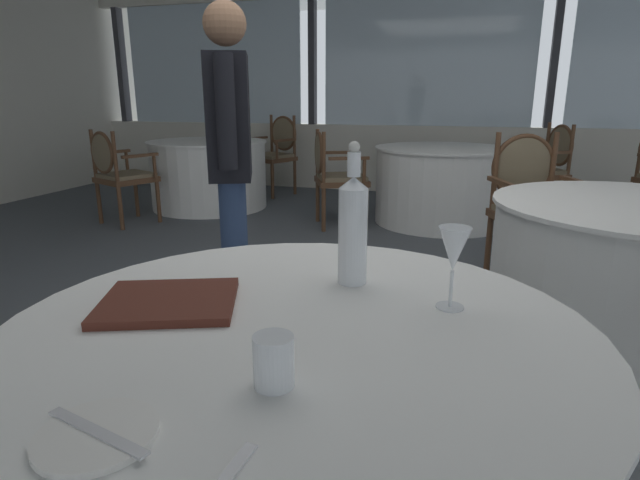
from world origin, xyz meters
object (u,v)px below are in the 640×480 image
side_plate (97,435)px  dining_chair_2_1 (333,170)px  menu_book (169,302)px  dining_chair_1_0 (118,169)px  dining_chair_1_1 (277,148)px  dining_chair_2_0 (546,163)px  wine_glass (454,251)px  dining_chair_3_1 (529,196)px  diner_person_0 (231,152)px  water_bottle (353,227)px  water_tumbler (274,361)px

side_plate → dining_chair_2_1: (-0.75, 4.13, -0.21)m
menu_book → dining_chair_2_1: size_ratio=0.33×
dining_chair_1_0 → dining_chair_2_1: dining_chair_1_0 is taller
menu_book → dining_chair_1_1: dining_chair_1_1 is taller
dining_chair_2_0 → dining_chair_2_1: bearing=-0.0°
wine_glass → dining_chair_2_0: (0.75, 4.40, -0.31)m
dining_chair_1_0 → dining_chair_1_1: dining_chair_1_1 is taller
dining_chair_1_0 → dining_chair_2_1: bearing=-51.5°
dining_chair_2_0 → dining_chair_2_1: (-1.96, -0.89, -0.03)m
menu_book → dining_chair_3_1: 2.86m
dining_chair_3_1 → diner_person_0: 2.03m
dining_chair_1_1 → dining_chair_2_1: dining_chair_1_1 is taller
water_bottle → menu_book: (-0.37, -0.27, -0.14)m
menu_book → dining_chair_1_1: 5.40m
water_bottle → dining_chair_1_1: 5.28m
menu_book → dining_chair_2_0: 4.78m
dining_chair_1_0 → side_plate: bearing=-119.0°
water_bottle → dining_chair_3_1: water_bottle is taller
dining_chair_2_1 → diner_person_0: bearing=-112.8°
dining_chair_1_0 → water_tumbler: bearing=-115.5°
side_plate → diner_person_0: diner_person_0 is taller
menu_book → wine_glass: bearing=-5.4°
wine_glass → dining_chair_1_1: dining_chair_1_1 is taller
side_plate → dining_chair_2_1: 4.20m
dining_chair_1_0 → water_bottle: bearing=-110.7°
dining_chair_3_1 → diner_person_0: bearing=-71.9°
diner_person_0 → menu_book: bearing=87.5°
diner_person_0 → dining_chair_2_1: bearing=-111.0°
wine_glass → water_tumbler: size_ratio=2.13×
water_tumbler → dining_chair_2_1: (-0.94, 3.93, -0.25)m
diner_person_0 → water_tumbler: bearing=95.2°
water_bottle → dining_chair_2_0: (1.00, 4.30, -0.32)m
dining_chair_1_0 → dining_chair_2_0: 4.19m
water_tumbler → wine_glass: bearing=57.5°
wine_glass → dining_chair_1_1: bearing=115.2°
water_bottle → dining_chair_2_1: (-0.96, 3.41, -0.35)m
dining_chair_2_0 → diner_person_0: diner_person_0 is taller
wine_glass → water_tumbler: bearing=-122.5°
dining_chair_1_1 → dining_chair_2_1: size_ratio=1.08×
water_tumbler → dining_chair_1_0: dining_chair_1_0 is taller
side_plate → dining_chair_1_0: bearing=127.2°
side_plate → dining_chair_2_0: dining_chair_2_0 is taller
dining_chair_2_0 → dining_chair_2_1: 2.15m
dining_chair_2_0 → dining_chair_1_0: bearing=-4.8°
dining_chair_1_0 → dining_chair_3_1: size_ratio=0.93×
dining_chair_3_1 → side_plate: bearing=-36.1°
dining_chair_1_0 → dining_chair_2_1: size_ratio=1.00×
water_tumbler → dining_chair_2_1: bearing=103.5°
menu_book → dining_chair_1_1: bearing=87.5°
wine_glass → diner_person_0: size_ratio=0.12×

